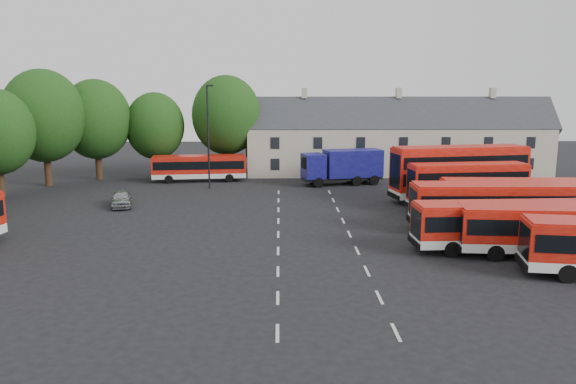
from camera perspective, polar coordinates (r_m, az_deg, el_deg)
name	(u,v)px	position (r m, az deg, el deg)	size (l,w,h in m)	color
ground	(278,242)	(37.46, -1.01, -5.13)	(140.00, 140.00, 0.00)	black
lane_markings	(314,234)	(39.46, 2.64, -4.31)	(5.15, 33.80, 0.01)	beige
treeline	(66,123)	(59.31, -21.59, 6.53)	(29.92, 32.59, 12.01)	black
terrace_houses	(397,141)	(67.79, 11.00, 5.10)	(35.70, 7.13, 10.06)	beige
bus_row_b	(552,227)	(37.36, 25.20, -3.23)	(11.22, 3.48, 3.12)	silver
bus_row_c	(502,222)	(37.52, 20.92, -2.88)	(11.07, 3.01, 3.10)	silver
bus_row_d	(499,203)	(42.54, 20.62, -1.03)	(12.25, 2.98, 3.45)	silver
bus_row_e	(522,197)	(45.58, 22.65, -0.52)	(11.94, 3.27, 3.34)	silver
bus_dd_south	(468,184)	(48.67, 17.78, 0.78)	(9.93, 3.31, 3.99)	silver
bus_dd_north	(459,170)	(52.57, 16.99, 2.15)	(12.44, 4.79, 4.98)	silver
bus_north	(199,166)	(61.82, -9.01, 2.64)	(10.25, 3.39, 2.84)	silver
box_truck	(343,165)	(59.35, 5.62, 2.73)	(8.74, 4.43, 3.66)	black
silver_car	(121,199)	(50.38, -16.58, -0.64)	(1.67, 4.14, 1.41)	#979A9E
lamppost	(208,134)	(56.93, -8.09, 5.87)	(0.72, 0.35, 10.38)	black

